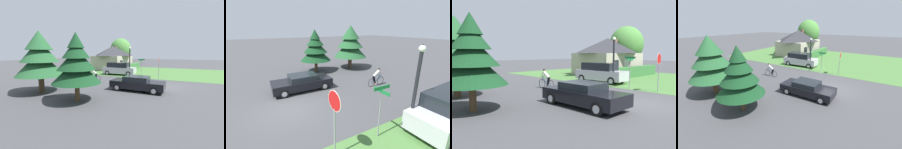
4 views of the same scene
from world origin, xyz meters
TOP-DOWN VIEW (x-y plane):
  - ground_plane at (0.00, 0.00)m, footprint 140.00×140.00m
  - grass_verge_right at (12.02, 4.00)m, footprint 16.00×36.00m
  - cottage_house at (12.98, 11.21)m, footprint 8.66×6.54m
  - hedge_row at (12.10, 7.13)m, footprint 10.55×0.90m
  - sedan_left_lane at (-2.59, 1.57)m, footprint 1.97×4.66m
  - cyclist at (-0.38, 7.47)m, footprint 0.44×1.80m
  - parked_suv_right at (5.67, 6.75)m, footprint 2.17×4.93m
  - stop_sign at (4.55, 0.76)m, footprint 0.80×0.09m
  - street_lamp at (4.92, 4.82)m, footprint 0.30×0.30m
  - street_name_sign at (4.55, 3.04)m, footprint 0.90×0.90m
  - conifer_tall_near at (-7.21, 4.55)m, footprint 3.39×3.39m
  - conifer_tall_far at (-6.60, 8.83)m, footprint 3.91×3.91m
  - deciduous_tree_right at (18.25, 11.60)m, footprint 4.93×4.93m

SIDE VIEW (x-z plane):
  - ground_plane at x=0.00m, z-range 0.00..0.00m
  - grass_verge_right at x=12.02m, z-range 0.00..0.01m
  - hedge_row at x=12.10m, z-range 0.00..1.23m
  - sedan_left_lane at x=-2.59m, z-range 0.00..1.30m
  - cyclist at x=-0.38m, z-range -0.04..1.54m
  - parked_suv_right at x=5.67m, z-range 0.02..1.91m
  - street_name_sign at x=4.55m, z-range 0.50..3.04m
  - stop_sign at x=4.55m, z-range 0.62..3.43m
  - street_lamp at x=4.92m, z-range 0.34..4.58m
  - cottage_house at x=12.98m, z-range 0.08..4.85m
  - conifer_tall_near at x=-7.21m, z-range 0.26..4.99m
  - conifer_tall_far at x=-6.60m, z-range 0.45..5.62m
  - deciduous_tree_right at x=18.25m, z-range 0.79..7.55m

